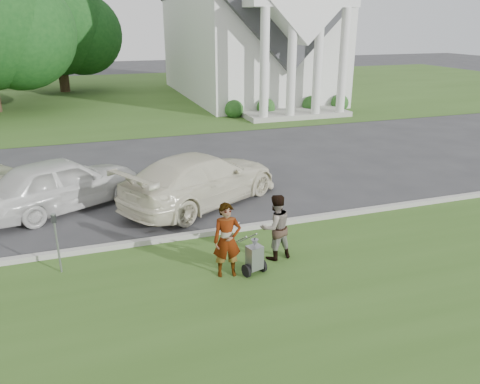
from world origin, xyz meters
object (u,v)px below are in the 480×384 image
tree_back (57,29)px  person_left (227,241)px  striping_cart (254,258)px  person_right (275,228)px  car_b (63,183)px  car_c (201,179)px  parking_meter_near (56,236)px  church (248,12)px

tree_back → person_left: 32.00m
striping_cart → person_left: 0.74m
tree_back → person_right: bearing=-80.9°
car_b → car_c: car_b is taller
person_left → person_right: size_ratio=1.06×
striping_cart → parking_meter_near: (-4.06, 1.44, 0.50)m
person_right → car_b: size_ratio=0.34×
tree_back → church: bearing=-27.8°
striping_cart → car_c: 4.60m
church → striping_cart: (-8.72, -24.81, -5.54)m
person_right → car_c: person_right is taller
tree_back → striping_cart: tree_back is taller
church → parking_meter_near: (-12.78, -23.36, -5.04)m
person_right → car_c: (-0.74, 4.04, -0.01)m
person_left → car_b: 6.37m
parking_meter_near → car_b: bearing=89.2°
striping_cart → parking_meter_near: bearing=145.2°
parking_meter_near → car_c: car_c is taller
church → car_b: (-12.73, -19.30, -5.15)m
car_b → car_c: size_ratio=0.86×
car_b → parking_meter_near: bearing=152.9°
person_left → parking_meter_near: bearing=168.1°
person_left → car_b: (-3.43, 5.37, -0.05)m
striping_cart → car_c: (-0.01, 4.58, 0.38)m
parking_meter_near → car_c: bearing=37.8°
car_c → striping_cart: bearing=150.3°
striping_cart → church: bearing=55.4°
parking_meter_near → striping_cart: bearing=-19.5°
car_c → person_left: bearing=142.9°
parking_meter_near → car_b: car_b is taller
person_left → parking_meter_near: person_left is taller
church → car_b: bearing=-123.4°
striping_cart → car_b: bearing=110.8°
person_left → car_b: size_ratio=0.36×
striping_cart → car_c: size_ratio=0.20×
church → striping_cart: size_ratio=22.75×
person_right → car_b: person_right is taller
church → parking_meter_near: bearing=-118.7°
church → person_right: 26.07m
striping_cart → car_b: size_ratio=0.23×
tree_back → parking_meter_near: tree_back is taller
tree_back → person_left: (3.71, -31.54, -3.88)m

